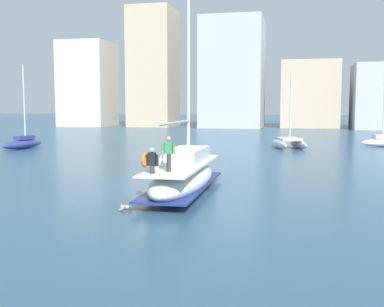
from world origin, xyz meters
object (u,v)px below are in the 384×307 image
moored_sloop_near (289,142)px  moored_catamaran (23,143)px  seagull (125,207)px  main_sailboat (184,175)px

moored_sloop_near → moored_catamaran: 27.15m
moored_sloop_near → seagull: bearing=-101.5°
main_sailboat → moored_catamaran: size_ratio=1.59×
main_sailboat → moored_catamaran: (-21.67, 20.16, -0.31)m
moored_catamaran → seagull: 31.88m
main_sailboat → seagull: main_sailboat is taller
main_sailboat → moored_sloop_near: (4.78, 26.25, -0.30)m
main_sailboat → moored_catamaran: 29.60m
main_sailboat → moored_sloop_near: size_ratio=1.78×
moored_catamaran → seagull: moored_catamaran is taller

